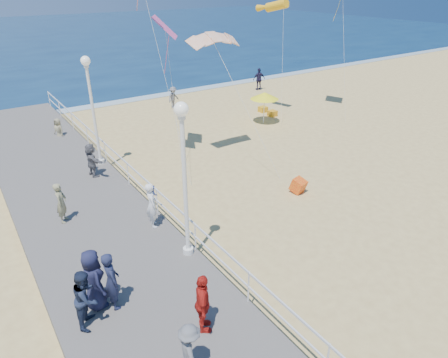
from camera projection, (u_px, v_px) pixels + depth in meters
ground at (300, 216)px, 16.62m from camera, size 160.00×160.00×0.00m
ocean at (18, 39)px, 64.55m from camera, size 160.00×90.00×0.05m
surf_line at (119, 102)px, 31.72m from camera, size 160.00×1.20×0.04m
boardwalk at (130, 281)px, 12.76m from camera, size 5.00×44.00×0.40m
railing at (195, 229)px, 13.52m from camera, size 0.05×42.00×0.55m
lamp_post_mid at (184, 167)px, 12.28m from camera, size 0.44×0.44×5.32m
lamp_post_far at (91, 101)px, 18.92m from camera, size 0.44×0.44×5.32m
woman_holding_toddler at (152, 205)px, 14.86m from camera, size 0.57×0.74×1.80m
toddler_held at (153, 194)px, 14.90m from camera, size 0.38×0.44×0.77m
spectator_0 at (112, 280)px, 11.14m from camera, size 0.46×0.68×1.83m
spectator_2 at (190, 350)px, 9.29m from camera, size 0.64×0.99×1.45m
spectator_3 at (203, 304)px, 10.37m from camera, size 0.87×1.13×1.79m
spectator_4 at (93, 279)px, 11.13m from camera, size 0.67×0.97×1.89m
spectator_5 at (92, 160)px, 18.74m from camera, size 0.61×1.55×1.63m
spectator_6 at (61, 203)px, 15.18m from camera, size 0.64×0.71×1.63m
spectator_7 at (86, 298)px, 10.60m from camera, size 1.01×1.07×1.74m
beach_walker_a at (173, 97)px, 30.12m from camera, size 1.17×0.92×1.58m
beach_walker_b at (259, 79)px, 34.84m from camera, size 1.18×0.70×1.88m
beach_walker_c at (59, 130)px, 23.81m from camera, size 0.71×0.84×1.45m
box_kite at (298, 187)px, 18.29m from camera, size 0.70×0.82×0.74m
beach_umbrella at (265, 96)px, 26.29m from camera, size 1.90×1.90×2.14m
beach_chair_left at (263, 109)px, 29.37m from camera, size 0.55×0.55×0.40m
beach_chair_right at (272, 113)px, 28.50m from camera, size 0.55×0.55×0.40m
kite_parafoil at (214, 37)px, 19.23m from camera, size 2.75×0.94×0.65m
kite_windsock at (277, 6)px, 25.46m from camera, size 1.01×2.70×1.09m
kite_diamond_pink at (165, 27)px, 19.39m from camera, size 1.71×1.84×1.03m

